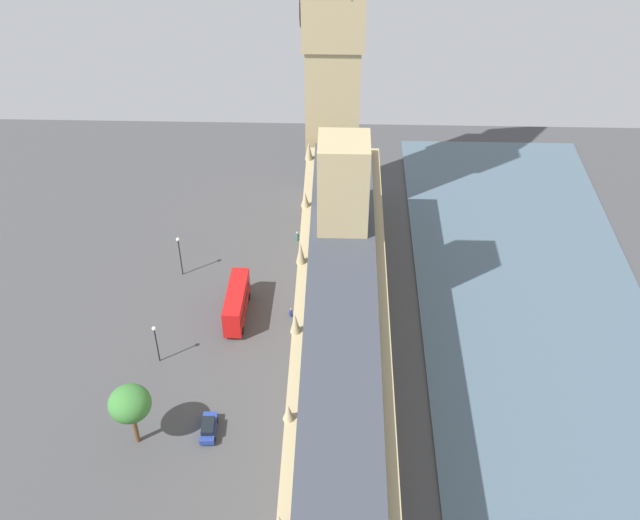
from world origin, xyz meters
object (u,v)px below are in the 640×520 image
(parliament_building, at_px, (341,327))
(pedestrian_under_trees, at_px, (291,313))
(pedestrian_midblock, at_px, (297,236))
(street_lamp_opposite_hall, at_px, (156,337))
(street_lamp_far_end, at_px, (179,249))
(plane_tree_leading, at_px, (130,404))
(clock_tower, at_px, (333,38))
(double_decker_bus_corner, at_px, (237,302))
(car_blue_kerbside, at_px, (209,428))

(parliament_building, height_order, pedestrian_under_trees, parliament_building)
(pedestrian_midblock, distance_m, street_lamp_opposite_hall, 32.83)
(street_lamp_far_end, bearing_deg, plane_tree_leading, 89.97)
(street_lamp_opposite_hall, relative_size, street_lamp_far_end, 0.90)
(pedestrian_midblock, xyz_separation_m, street_lamp_far_end, (17.25, 9.26, 4.08))
(clock_tower, xyz_separation_m, plane_tree_leading, (22.68, 51.39, -23.47))
(double_decker_bus_corner, relative_size, plane_tree_leading, 1.18)
(pedestrian_midblock, bearing_deg, pedestrian_under_trees, -42.86)
(parliament_building, bearing_deg, street_lamp_far_end, -39.42)
(clock_tower, bearing_deg, double_decker_bus_corner, 65.44)
(pedestrian_under_trees, relative_size, street_lamp_far_end, 0.22)
(pedestrian_midblock, height_order, plane_tree_leading, plane_tree_leading)
(double_decker_bus_corner, relative_size, pedestrian_under_trees, 6.98)
(parliament_building, relative_size, car_blue_kerbside, 15.02)
(plane_tree_leading, bearing_deg, car_blue_kerbside, -169.89)
(parliament_building, xyz_separation_m, street_lamp_opposite_hall, (24.43, -1.65, -4.15))
(car_blue_kerbside, xyz_separation_m, pedestrian_under_trees, (-8.87, -21.27, -0.21))
(parliament_building, bearing_deg, double_decker_bus_corner, -36.31)
(clock_tower, bearing_deg, pedestrian_midblock, 62.14)
(street_lamp_far_end, bearing_deg, pedestrian_under_trees, 152.28)
(clock_tower, relative_size, plane_tree_leading, 6.53)
(double_decker_bus_corner, bearing_deg, plane_tree_leading, 68.42)
(double_decker_bus_corner, bearing_deg, street_lamp_opposite_hall, 45.44)
(car_blue_kerbside, bearing_deg, pedestrian_midblock, 75.52)
(parliament_building, relative_size, street_lamp_opposite_hall, 11.15)
(clock_tower, bearing_deg, plane_tree_leading, 66.18)
(pedestrian_midblock, bearing_deg, car_blue_kerbside, -55.59)
(double_decker_bus_corner, height_order, pedestrian_under_trees, double_decker_bus_corner)
(pedestrian_under_trees, bearing_deg, street_lamp_opposite_hall, 91.67)
(clock_tower, xyz_separation_m, pedestrian_midblock, (5.42, 10.25, -29.45))
(double_decker_bus_corner, bearing_deg, clock_tower, -113.27)
(clock_tower, relative_size, double_decker_bus_corner, 5.53)
(car_blue_kerbside, bearing_deg, street_lamp_opposite_hall, 123.32)
(parliament_building, height_order, plane_tree_leading, parliament_building)
(double_decker_bus_corner, distance_m, street_lamp_opposite_hall, 13.44)
(clock_tower, relative_size, street_lamp_far_end, 8.31)
(parliament_building, xyz_separation_m, clock_tower, (1.78, -39.60, 21.65))
(pedestrian_midblock, height_order, street_lamp_far_end, street_lamp_far_end)
(double_decker_bus_corner, height_order, plane_tree_leading, plane_tree_leading)
(clock_tower, xyz_separation_m, double_decker_bus_corner, (13.10, 28.67, -27.57))
(pedestrian_under_trees, bearing_deg, parliament_building, -173.72)
(car_blue_kerbside, xyz_separation_m, street_lamp_far_end, (8.44, -30.36, 3.94))
(pedestrian_under_trees, height_order, street_lamp_opposite_hall, street_lamp_opposite_hall)
(double_decker_bus_corner, bearing_deg, street_lamp_far_end, -42.47)
(pedestrian_midblock, bearing_deg, clock_tower, 109.08)
(double_decker_bus_corner, relative_size, car_blue_kerbside, 2.26)
(double_decker_bus_corner, distance_m, pedestrian_midblock, 20.05)
(parliament_building, xyz_separation_m, street_lamp_far_end, (24.44, -20.09, -3.72))
(parliament_building, height_order, car_blue_kerbside, parliament_building)
(pedestrian_under_trees, bearing_deg, street_lamp_far_end, 35.60)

